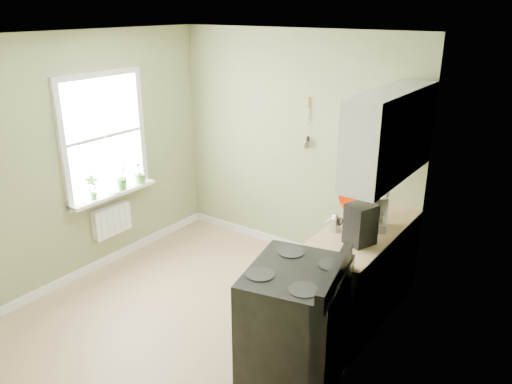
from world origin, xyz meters
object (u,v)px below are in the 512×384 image
Objects in this scene: stove at (295,326)px; stand_mixer at (378,212)px; kettle at (335,223)px; coffee_maker at (360,225)px.

stove is 3.02× the size of stand_mixer.
coffee_maker reaches higher than kettle.
kettle is 0.32m from coffee_maker.
kettle is at bearing 160.80° from coffee_maker.
stove is at bearing -79.14° from kettle.
stand_mixer is 0.44m from kettle.
stove is 1.46m from stand_mixer.
coffee_maker reaches higher than stove.
kettle is at bearing 100.86° from stove.
coffee_maker is (0.29, -0.10, 0.09)m from kettle.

